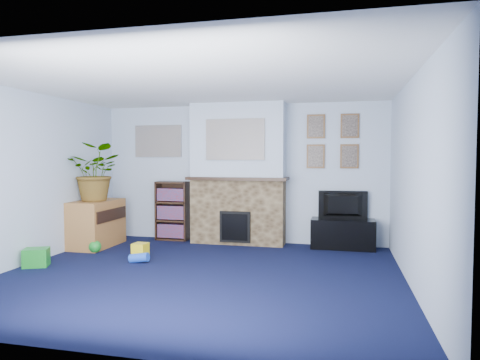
% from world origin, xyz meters
% --- Properties ---
extents(floor, '(5.00, 4.50, 0.01)m').
position_xyz_m(floor, '(0.00, 0.00, 0.00)').
color(floor, black).
rests_on(floor, ground).
extents(ceiling, '(5.00, 4.50, 0.01)m').
position_xyz_m(ceiling, '(0.00, 0.00, 2.40)').
color(ceiling, white).
rests_on(ceiling, wall_back).
extents(wall_back, '(5.00, 0.04, 2.40)m').
position_xyz_m(wall_back, '(0.00, 2.25, 1.20)').
color(wall_back, '#AFBED3').
rests_on(wall_back, ground).
extents(wall_front, '(5.00, 0.04, 2.40)m').
position_xyz_m(wall_front, '(0.00, -2.25, 1.20)').
color(wall_front, '#AFBED3').
rests_on(wall_front, ground).
extents(wall_left, '(0.04, 4.50, 2.40)m').
position_xyz_m(wall_left, '(-2.50, 0.00, 1.20)').
color(wall_left, '#AFBED3').
rests_on(wall_left, ground).
extents(wall_right, '(0.04, 4.50, 2.40)m').
position_xyz_m(wall_right, '(2.50, 0.00, 1.20)').
color(wall_right, '#AFBED3').
rests_on(wall_right, ground).
extents(chimney_breast, '(1.72, 0.50, 2.40)m').
position_xyz_m(chimney_breast, '(0.00, 2.05, 1.18)').
color(chimney_breast, brown).
rests_on(chimney_breast, ground).
extents(collage_main, '(1.00, 0.03, 0.68)m').
position_xyz_m(collage_main, '(0.00, 1.84, 1.78)').
color(collage_main, gray).
rests_on(collage_main, chimney_breast).
extents(collage_left, '(0.90, 0.03, 0.58)m').
position_xyz_m(collage_left, '(-1.55, 2.23, 1.78)').
color(collage_left, gray).
rests_on(collage_left, wall_back).
extents(portrait_tl, '(0.30, 0.03, 0.40)m').
position_xyz_m(portrait_tl, '(1.30, 2.23, 2.00)').
color(portrait_tl, brown).
rests_on(portrait_tl, wall_back).
extents(portrait_tr, '(0.30, 0.03, 0.40)m').
position_xyz_m(portrait_tr, '(1.85, 2.23, 2.00)').
color(portrait_tr, brown).
rests_on(portrait_tr, wall_back).
extents(portrait_bl, '(0.30, 0.03, 0.40)m').
position_xyz_m(portrait_bl, '(1.30, 2.23, 1.50)').
color(portrait_bl, brown).
rests_on(portrait_bl, wall_back).
extents(portrait_br, '(0.30, 0.03, 0.40)m').
position_xyz_m(portrait_br, '(1.85, 2.23, 1.50)').
color(portrait_br, brown).
rests_on(portrait_br, wall_back).
extents(tv_stand, '(1.01, 0.43, 0.48)m').
position_xyz_m(tv_stand, '(1.76, 2.03, 0.23)').
color(tv_stand, black).
rests_on(tv_stand, ground).
extents(television, '(0.79, 0.15, 0.45)m').
position_xyz_m(television, '(1.76, 2.05, 0.71)').
color(television, black).
rests_on(television, tv_stand).
extents(bookshelf, '(0.58, 0.28, 1.05)m').
position_xyz_m(bookshelf, '(-1.22, 2.11, 0.50)').
color(bookshelf, black).
rests_on(bookshelf, ground).
extents(sideboard, '(0.55, 0.99, 0.77)m').
position_xyz_m(sideboard, '(-2.24, 1.27, 0.35)').
color(sideboard, '#A26934').
rests_on(sideboard, ground).
extents(potted_plant, '(0.95, 0.86, 0.95)m').
position_xyz_m(potted_plant, '(-2.19, 1.22, 1.24)').
color(potted_plant, '#26661E').
rests_on(potted_plant, sideboard).
extents(mantel_clock, '(0.11, 0.07, 0.16)m').
position_xyz_m(mantel_clock, '(-0.10, 2.00, 1.22)').
color(mantel_clock, gold).
rests_on(mantel_clock, chimney_breast).
extents(mantel_candle, '(0.05, 0.05, 0.16)m').
position_xyz_m(mantel_candle, '(0.31, 2.00, 1.23)').
color(mantel_candle, '#B2BFC6').
rests_on(mantel_candle, chimney_breast).
extents(mantel_teddy, '(0.13, 0.13, 0.13)m').
position_xyz_m(mantel_teddy, '(-0.51, 2.00, 1.22)').
color(mantel_teddy, gray).
rests_on(mantel_teddy, chimney_breast).
extents(mantel_can, '(0.05, 0.05, 0.11)m').
position_xyz_m(mantel_can, '(0.73, 2.00, 1.21)').
color(mantel_can, yellow).
rests_on(mantel_can, chimney_breast).
extents(green_crate, '(0.39, 0.35, 0.25)m').
position_xyz_m(green_crate, '(-2.30, -0.11, 0.14)').
color(green_crate, '#198C26').
rests_on(green_crate, ground).
extents(toy_ball, '(0.19, 0.19, 0.19)m').
position_xyz_m(toy_ball, '(-1.99, 0.82, 0.09)').
color(toy_ball, '#198C26').
rests_on(toy_ball, ground).
extents(toy_block, '(0.21, 0.21, 0.24)m').
position_xyz_m(toy_block, '(-1.11, 0.58, 0.11)').
color(toy_block, yellow).
rests_on(toy_block, ground).
extents(toy_tube, '(0.29, 0.13, 0.16)m').
position_xyz_m(toy_tube, '(-1.03, 0.39, 0.07)').
color(toy_tube, blue).
rests_on(toy_tube, ground).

